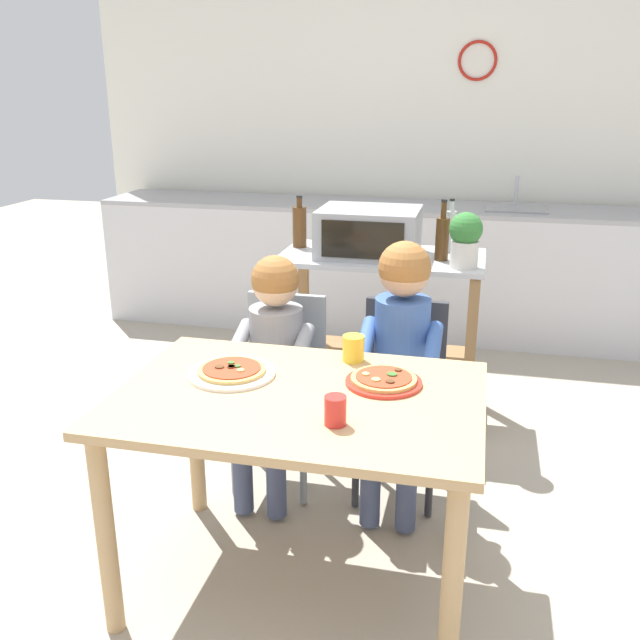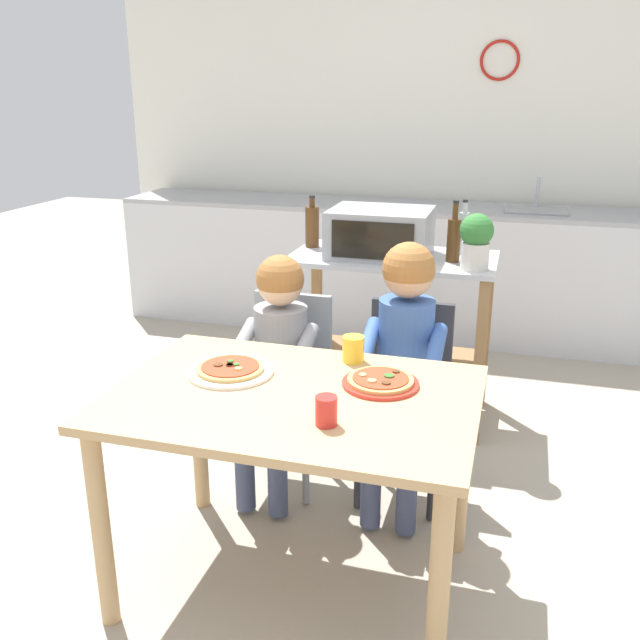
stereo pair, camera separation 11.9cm
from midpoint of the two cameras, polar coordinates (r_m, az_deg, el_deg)
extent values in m
plane|color=#A89E8C|center=(3.64, 5.20, -8.52)|extent=(12.54, 12.54, 0.00)
cube|color=white|center=(5.17, 10.02, 14.99)|extent=(4.71, 0.12, 2.70)
torus|color=red|center=(5.06, 15.30, 19.94)|extent=(0.26, 0.02, 0.26)
cube|color=silver|center=(4.91, 8.86, 3.97)|extent=(4.24, 0.60, 0.86)
cube|color=#9E9EA3|center=(4.82, 9.13, 9.11)|extent=(4.24, 0.60, 0.03)
cube|color=gray|center=(4.78, 18.07, 8.52)|extent=(0.40, 0.33, 0.02)
cylinder|color=#B7BABF|center=(4.88, 18.17, 9.93)|extent=(0.02, 0.02, 0.20)
cube|color=#B7BABF|center=(3.50, 7.03, 5.08)|extent=(1.02, 0.55, 0.02)
cube|color=olive|center=(3.66, 6.69, -3.22)|extent=(0.94, 0.50, 0.02)
cube|color=olive|center=(3.51, -1.46, -2.06)|extent=(0.05, 0.05, 0.83)
cube|color=olive|center=(3.37, 13.97, -3.58)|extent=(0.05, 0.05, 0.83)
cube|color=olive|center=(3.93, 0.61, 0.27)|extent=(0.05, 0.05, 0.83)
cube|color=olive|center=(3.80, 14.34, -0.99)|extent=(0.05, 0.05, 0.83)
cube|color=#999BA0|center=(3.47, 6.00, 7.17)|extent=(0.49, 0.39, 0.23)
cube|color=black|center=(3.27, 5.36, 6.52)|extent=(0.39, 0.01, 0.18)
cylinder|color=black|center=(3.26, 8.29, 5.09)|extent=(0.02, 0.01, 0.02)
cylinder|color=#4C2D14|center=(3.65, 0.29, 7.68)|extent=(0.07, 0.07, 0.21)
cylinder|color=#4C2D14|center=(3.63, 0.30, 9.68)|extent=(0.03, 0.03, 0.05)
cylinder|color=black|center=(3.62, 0.30, 10.13)|extent=(0.03, 0.03, 0.01)
cylinder|color=#4C2D14|center=(3.40, 11.95, 6.41)|extent=(0.07, 0.07, 0.21)
cylinder|color=#4C2D14|center=(3.38, 12.11, 8.76)|extent=(0.03, 0.03, 0.08)
cylinder|color=black|center=(3.37, 12.16, 9.51)|extent=(0.03, 0.03, 0.01)
cylinder|color=#ADB7B2|center=(3.58, 12.68, 6.98)|extent=(0.05, 0.05, 0.21)
cylinder|color=#ADB7B2|center=(3.56, 12.83, 9.04)|extent=(0.02, 0.02, 0.05)
cylinder|color=black|center=(3.55, 12.86, 9.54)|extent=(0.03, 0.03, 0.01)
cylinder|color=beige|center=(3.28, 13.67, 5.12)|extent=(0.13, 0.13, 0.13)
sphere|color=#337533|center=(3.25, 13.83, 7.18)|extent=(0.15, 0.15, 0.15)
cube|color=tan|center=(2.23, -0.63, -6.42)|extent=(1.17, 0.81, 0.03)
cylinder|color=tan|center=(2.34, -16.16, -16.26)|extent=(0.06, 0.06, 0.70)
cylinder|color=tan|center=(2.06, 11.51, -21.33)|extent=(0.06, 0.06, 0.70)
cylinder|color=tan|center=(2.85, -8.79, -8.89)|extent=(0.06, 0.06, 0.70)
cylinder|color=tan|center=(2.63, 12.93, -11.74)|extent=(0.06, 0.06, 0.70)
cube|color=gray|center=(2.95, -1.98, -5.75)|extent=(0.36, 0.36, 0.04)
cube|color=gray|center=(3.02, -1.07, -1.26)|extent=(0.34, 0.03, 0.38)
cylinder|color=gray|center=(2.88, 0.02, -11.28)|extent=(0.03, 0.03, 0.42)
cylinder|color=gray|center=(2.97, -5.65, -10.42)|extent=(0.03, 0.03, 0.42)
cylinder|color=gray|center=(3.13, 1.57, -8.64)|extent=(0.03, 0.03, 0.42)
cylinder|color=gray|center=(3.21, -3.66, -7.94)|extent=(0.03, 0.03, 0.42)
cube|color=#333338|center=(2.87, 8.06, -6.66)|extent=(0.36, 0.36, 0.04)
cube|color=#333338|center=(2.94, 8.69, -2.01)|extent=(0.34, 0.03, 0.38)
cylinder|color=#333338|center=(2.83, 10.47, -12.27)|extent=(0.03, 0.03, 0.42)
cylinder|color=#333338|center=(2.86, 4.37, -11.57)|extent=(0.03, 0.03, 0.42)
cylinder|color=#333338|center=(3.09, 11.09, -9.48)|extent=(0.03, 0.03, 0.42)
cylinder|color=#333338|center=(3.12, 5.54, -8.88)|extent=(0.03, 0.03, 0.42)
cube|color=#424C6B|center=(2.79, -1.51, -6.31)|extent=(0.10, 0.30, 0.10)
cylinder|color=#424C6B|center=(2.79, -2.30, -11.87)|extent=(0.08, 0.08, 0.44)
cube|color=#424C6B|center=(2.83, -4.23, -5.97)|extent=(0.10, 0.30, 0.10)
cylinder|color=#424C6B|center=(2.83, -5.04, -11.43)|extent=(0.08, 0.08, 0.44)
cylinder|color=gray|center=(2.73, -0.09, -2.40)|extent=(0.06, 0.26, 0.15)
cylinder|color=gray|center=(2.81, -5.19, -1.86)|extent=(0.06, 0.26, 0.15)
cylinder|color=gray|center=(2.87, -2.02, -2.05)|extent=(0.22, 0.22, 0.33)
sphere|color=beige|center=(2.79, -2.09, 3.07)|extent=(0.19, 0.19, 0.19)
sphere|color=#9E6633|center=(2.78, -2.09, 3.40)|extent=(0.19, 0.19, 0.19)
cube|color=#424C6B|center=(2.72, 9.12, -7.27)|extent=(0.10, 0.30, 0.10)
cylinder|color=#424C6B|center=(2.72, 8.49, -12.99)|extent=(0.08, 0.08, 0.44)
cube|color=#424C6B|center=(2.73, 6.20, -6.96)|extent=(0.10, 0.30, 0.10)
cylinder|color=#424C6B|center=(2.74, 5.52, -12.64)|extent=(0.08, 0.08, 0.44)
cylinder|color=#3D60A8|center=(2.66, 10.78, -2.45)|extent=(0.06, 0.26, 0.15)
cylinder|color=#3D60A8|center=(2.69, 5.27, -1.93)|extent=(0.06, 0.26, 0.15)
cylinder|color=#3D60A8|center=(2.78, 8.28, -2.24)|extent=(0.22, 0.22, 0.39)
sphere|color=tan|center=(2.68, 8.58, 3.84)|extent=(0.20, 0.20, 0.20)
sphere|color=#9E6633|center=(2.68, 8.60, 4.20)|extent=(0.21, 0.21, 0.21)
cylinder|color=white|center=(2.38, -5.97, -4.26)|extent=(0.30, 0.30, 0.01)
cylinder|color=tan|center=(2.38, -5.98, -3.99)|extent=(0.23, 0.23, 0.01)
cylinder|color=#B23D23|center=(2.37, -5.99, -3.81)|extent=(0.20, 0.20, 0.00)
cylinder|color=#563319|center=(2.37, -6.04, -3.73)|extent=(0.03, 0.03, 0.01)
cylinder|color=#563319|center=(2.38, -6.97, -3.70)|extent=(0.03, 0.03, 0.01)
cylinder|color=#DBC666|center=(2.34, -5.28, -4.03)|extent=(0.02, 0.02, 0.01)
cylinder|color=maroon|center=(2.37, -6.00, -3.72)|extent=(0.03, 0.03, 0.01)
cylinder|color=#386628|center=(2.37, -5.52, -3.69)|extent=(0.02, 0.02, 0.01)
cylinder|color=#386628|center=(2.40, -6.01, -3.41)|extent=(0.02, 0.02, 0.01)
cylinder|color=red|center=(2.29, 6.50, -5.24)|extent=(0.25, 0.25, 0.01)
cylinder|color=tan|center=(2.29, 6.51, -4.96)|extent=(0.22, 0.22, 0.01)
cylinder|color=#B23D23|center=(2.28, 6.52, -4.78)|extent=(0.19, 0.19, 0.00)
cylinder|color=#563319|center=(2.24, 7.00, -5.18)|extent=(0.03, 0.03, 0.01)
cylinder|color=#563319|center=(2.33, 7.74, -4.24)|extent=(0.02, 0.02, 0.01)
cylinder|color=#DBC666|center=(2.25, 5.83, -5.02)|extent=(0.03, 0.03, 0.01)
cylinder|color=#386628|center=(2.29, 7.21, -4.59)|extent=(0.03, 0.03, 0.01)
cylinder|color=#DBC666|center=(2.29, 5.03, -4.54)|extent=(0.02, 0.02, 0.01)
cylinder|color=yellow|center=(2.46, 4.15, -2.41)|extent=(0.08, 0.08, 0.09)
cylinder|color=red|center=(2.01, 2.24, -7.50)|extent=(0.07, 0.07, 0.09)
camera|label=1|loc=(0.06, -88.60, 0.47)|focal=38.84mm
camera|label=2|loc=(0.06, 91.40, -0.47)|focal=38.84mm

